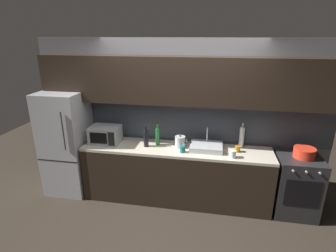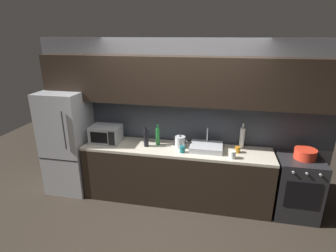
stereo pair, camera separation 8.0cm
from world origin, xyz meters
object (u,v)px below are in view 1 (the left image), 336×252
at_px(mug_teal, 183,149).
at_px(cooking_pot, 304,153).
at_px(microwave, 105,134).
at_px(mug_clear, 233,154).
at_px(wine_bottle_white, 242,137).
at_px(mug_amber, 237,149).
at_px(kettle, 180,142).
at_px(wine_bottle_dark, 146,138).
at_px(refrigerator, 67,143).
at_px(wine_bottle_green, 158,136).
at_px(oven_range, 296,185).

relative_size(mug_teal, cooking_pot, 0.33).
distance_m(microwave, mug_clear, 1.99).
bearing_deg(wine_bottle_white, mug_amber, -108.54).
bearing_deg(kettle, wine_bottle_dark, -173.16).
bearing_deg(microwave, wine_bottle_white, 5.31).
xyz_separation_m(mug_amber, cooking_pot, (0.91, -0.02, 0.03)).
xyz_separation_m(kettle, wine_bottle_white, (0.92, 0.17, 0.08)).
xyz_separation_m(kettle, mug_amber, (0.86, -0.02, -0.04)).
bearing_deg(mug_amber, kettle, 178.47).
xyz_separation_m(kettle, wine_bottle_dark, (-0.52, -0.06, 0.05)).
distance_m(microwave, mug_teal, 1.27).
bearing_deg(refrigerator, wine_bottle_green, 2.71).
distance_m(wine_bottle_white, mug_teal, 0.94).
xyz_separation_m(oven_range, wine_bottle_green, (-2.09, 0.07, 0.59)).
xyz_separation_m(oven_range, microwave, (-2.93, 0.02, 0.58)).
distance_m(microwave, mug_amber, 2.06).
height_order(wine_bottle_green, mug_clear, wine_bottle_green).
xyz_separation_m(oven_range, cooking_pot, (0.04, 0.00, 0.52)).
distance_m(mug_clear, cooking_pot, 1.01).
relative_size(mug_clear, mug_teal, 1.10).
xyz_separation_m(microwave, mug_teal, (1.26, -0.15, -0.09)).
xyz_separation_m(refrigerator, wine_bottle_green, (1.52, 0.07, 0.19)).
relative_size(refrigerator, wine_bottle_white, 4.39).
distance_m(refrigerator, kettle, 1.88).
bearing_deg(cooking_pot, oven_range, -177.93).
distance_m(wine_bottle_dark, mug_clear, 1.31).
xyz_separation_m(mug_teal, cooking_pot, (1.71, 0.14, 0.02)).
bearing_deg(cooking_pot, mug_amber, 178.71).
bearing_deg(cooking_pot, wine_bottle_green, 178.06).
bearing_deg(wine_bottle_dark, wine_bottle_white, 9.23).
height_order(mug_amber, cooking_pot, cooking_pot).
height_order(microwave, wine_bottle_white, wine_bottle_white).
bearing_deg(mug_amber, cooking_pot, -1.29).
distance_m(wine_bottle_green, mug_clear, 1.17).
bearing_deg(cooking_pot, mug_teal, -175.43).
xyz_separation_m(microwave, mug_clear, (1.98, -0.21, -0.08)).
height_order(oven_range, wine_bottle_dark, wine_bottle_dark).
distance_m(wine_bottle_green, wine_bottle_dark, 0.19).
bearing_deg(mug_amber, refrigerator, -179.57).
bearing_deg(wine_bottle_green, refrigerator, -177.29).
relative_size(oven_range, wine_bottle_dark, 2.74).
bearing_deg(wine_bottle_green, kettle, -4.54).
relative_size(mug_amber, mug_teal, 0.92).
height_order(mug_clear, cooking_pot, cooking_pot).
xyz_separation_m(wine_bottle_green, wine_bottle_dark, (-0.16, -0.09, -0.00)).
bearing_deg(kettle, mug_teal, -71.20).
bearing_deg(mug_teal, wine_bottle_white, 22.24).
relative_size(oven_range, wine_bottle_white, 2.32).
height_order(microwave, mug_teal, microwave).
xyz_separation_m(oven_range, kettle, (-1.73, 0.04, 0.54)).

